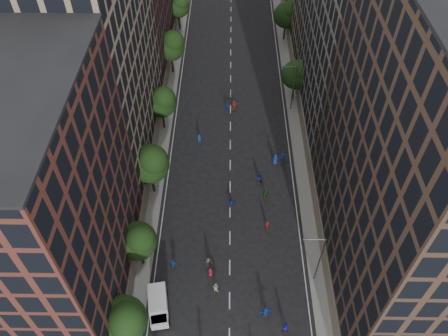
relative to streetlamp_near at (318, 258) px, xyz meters
The scene contains 33 objects.
ground 30.30m from the streetlamp_near, 110.32° to the left, with size 240.00×240.00×0.00m, color black.
sidewalk_left 42.27m from the streetlamp_near, 122.21° to the left, with size 4.00×105.00×0.15m, color slate.
sidewalk_right 35.90m from the streetlamp_near, 87.37° to the left, with size 4.00×105.00×0.15m, color slate.
bldg_left_a 30.99m from the streetlamp_near, behind, with size 14.00×22.00×30.00m, color #5C2B23.
bldg_left_b 39.13m from the streetlamp_near, 141.93° to the left, with size 14.00×26.00×34.00m, color #947D61.
bldg_right_a 15.75m from the streetlamp_near, 19.17° to the left, with size 14.00×30.00×36.00m, color #493327.
bldg_right_b 35.03m from the streetlamp_near, 74.90° to the left, with size 14.00×28.00×33.00m, color #6C6559.
tree_left_0 22.89m from the streetlamp_near, 159.12° to the right, with size 5.20×5.20×8.83m.
tree_left_1 21.47m from the streetlamp_near, behind, with size 4.80×4.80×8.21m.
tree_left_2 25.48m from the streetlamp_near, 147.07° to the left, with size 5.60×5.60×9.45m.
tree_left_3 35.12m from the streetlamp_near, 127.52° to the left, with size 5.00×5.00×8.58m.
tree_left_4 48.78m from the streetlamp_near, 115.99° to the left, with size 5.40×5.40×9.08m.
tree_left_5 63.57m from the streetlamp_near, 109.66° to the left, with size 4.80×4.80×8.33m.
tree_right_a 35.87m from the streetlamp_near, 88.38° to the left, with size 5.00×5.00×8.39m.
tree_right_b 55.86m from the streetlamp_near, 88.95° to the left, with size 5.20×5.20×8.83m.
streetlamp_near is the anchor object (origin of this frame).
streetlamp_far 33.00m from the streetlamp_near, 90.00° to the left, with size 2.64×0.22×9.06m.
cargo_van 19.61m from the streetlamp_near, 166.92° to the right, with size 3.03×5.10×2.56m.
skater_2 8.84m from the streetlamp_near, 121.61° to the right, with size 0.88×0.69×1.81m, color #1619B3.
skater_4 18.13m from the streetlamp_near, behind, with size 1.01×0.42×1.72m, color #1451A8.
skater_5 8.87m from the streetlamp_near, 141.64° to the right, with size 1.74×0.56×1.88m, color #1646B6.
skater_6 13.52m from the streetlamp_near, behind, with size 0.76×0.50×1.56m, color maroon.
skater_7 10.23m from the streetlamp_near, 124.91° to the left, with size 0.59×0.39×1.63m, color maroon.
skater_8 12.95m from the streetlamp_near, behind, with size 0.77×0.60×1.58m, color silver.
skater_9 13.95m from the streetlamp_near, behind, with size 0.99×0.57×1.53m, color #424247.
skater_10 14.68m from the streetlamp_near, 112.00° to the left, with size 0.99×0.41×1.70m, color #1A571B.
skater_11 15.82m from the streetlamp_near, 132.05° to the left, with size 1.40×0.45×1.51m, color #122899.
skater_12 20.56m from the streetlamp_near, 99.78° to the left, with size 0.91×0.59×1.86m, color navy.
skater_13 29.09m from the streetlamp_near, 122.47° to the left, with size 0.69×0.45×1.88m, color #1445A2.
skater_14 17.72m from the streetlamp_near, 110.78° to the left, with size 0.84×0.66×1.73m, color #122294.
skater_15 20.78m from the streetlamp_near, 96.38° to the left, with size 1.08×0.62×1.68m, color navy.
skater_16 34.42m from the streetlamp_near, 108.64° to the left, with size 1.04×0.43×1.78m, color #1729BB.
skater_17 34.52m from the streetlamp_near, 106.67° to the left, with size 1.72×0.55×1.85m, color #A83D1C.
Camera 1 is at (-0.36, -14.89, 49.95)m, focal length 35.00 mm.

